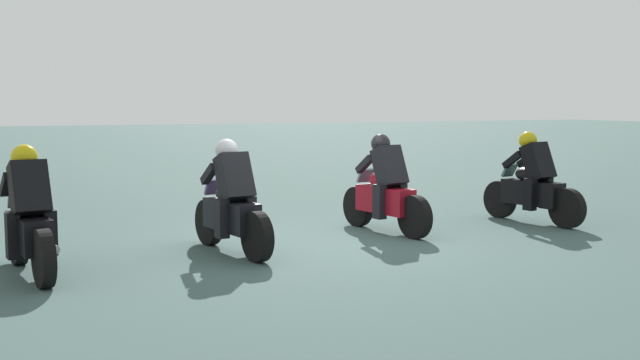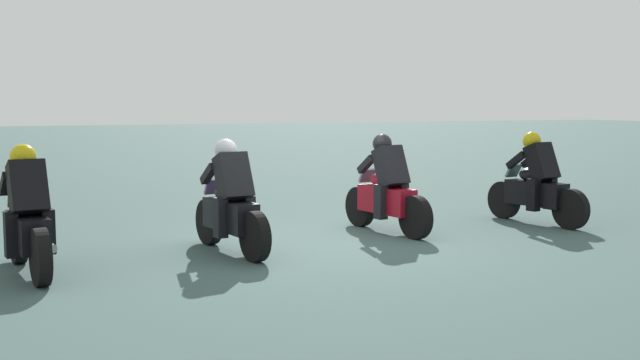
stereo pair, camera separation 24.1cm
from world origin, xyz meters
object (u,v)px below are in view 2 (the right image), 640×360
at_px(rider_lane_a, 537,186).
at_px(rider_lane_d, 28,221).
at_px(rider_lane_b, 387,192).
at_px(rider_lane_c, 231,206).

height_order(rider_lane_a, rider_lane_d, same).
bearing_deg(rider_lane_b, rider_lane_a, -103.40).
bearing_deg(rider_lane_a, rider_lane_c, 84.22).
height_order(rider_lane_c, rider_lane_d, same).
relative_size(rider_lane_c, rider_lane_d, 1.00).
height_order(rider_lane_a, rider_lane_b, same).
relative_size(rider_lane_a, rider_lane_b, 1.00).
xyz_separation_m(rider_lane_b, rider_lane_d, (-0.92, 5.18, 0.00)).
xyz_separation_m(rider_lane_b, rider_lane_c, (-0.60, 2.65, 0.00)).
bearing_deg(rider_lane_d, rider_lane_c, -90.52).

